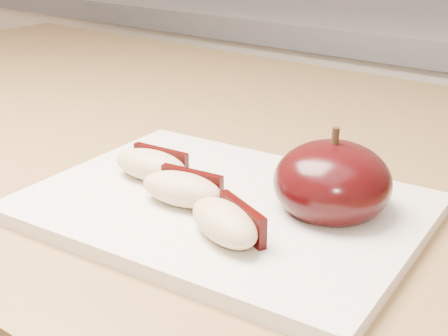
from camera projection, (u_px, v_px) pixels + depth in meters
The scene contains 5 objects.
cutting_board at pixel (224, 207), 0.45m from camera, with size 0.27×0.20×0.01m, color beige.
apple_half at pixel (332, 182), 0.43m from camera, with size 0.09×0.09×0.07m.
apple_wedge_a at pixel (152, 165), 0.48m from camera, with size 0.07×0.04×0.02m.
apple_wedge_b at pixel (183, 189), 0.44m from camera, with size 0.07×0.04×0.02m.
apple_wedge_c at pixel (226, 222), 0.39m from camera, with size 0.07×0.05×0.02m.
Camera 1 is at (0.24, 0.04, 1.10)m, focal length 50.00 mm.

